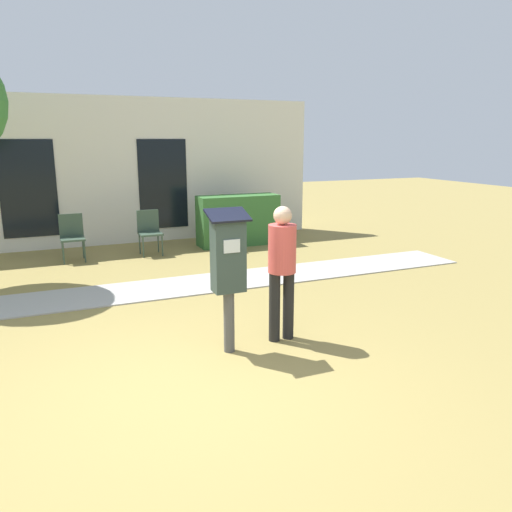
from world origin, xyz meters
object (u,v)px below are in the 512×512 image
Objects in this scene: person_standing at (282,263)px; outdoor_chair_left at (72,234)px; parking_meter at (228,263)px; outdoor_chair_right at (222,225)px; outdoor_chair_middle at (149,229)px.

outdoor_chair_left is at bearing 150.77° from person_standing.
parking_meter is 1.77× the size of outdoor_chair_left.
parking_meter is at bearing -96.86° from outdoor_chair_left.
outdoor_chair_right is at bearing 71.51° from parking_meter.
outdoor_chair_left is 1.48m from outdoor_chair_middle.
outdoor_chair_left is at bearing 179.01° from outdoor_chair_right.
parking_meter is 1.77× the size of outdoor_chair_middle.
outdoor_chair_left is 2.97m from outdoor_chair_right.
person_standing is at bearing 6.70° from parking_meter.
outdoor_chair_left is 1.00× the size of outdoor_chair_middle.
outdoor_chair_left is 1.00× the size of outdoor_chair_right.
outdoor_chair_right is (0.97, 4.85, -0.40)m from person_standing.
parking_meter reaches higher than person_standing.
person_standing reaches higher than outdoor_chair_left.
person_standing is 1.76× the size of outdoor_chair_middle.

